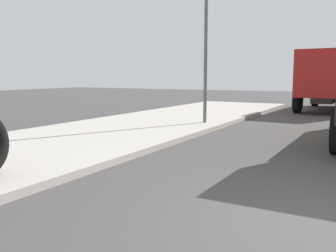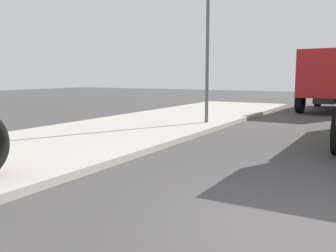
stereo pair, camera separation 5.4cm
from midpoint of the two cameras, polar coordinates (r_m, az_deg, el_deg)
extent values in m
plane|color=#423F3F|center=(4.88, 21.61, -14.54)|extent=(80.00, 80.00, 0.00)
cube|color=red|center=(22.38, 24.40, 6.53)|extent=(4.92, 2.73, 1.60)
cube|color=maroon|center=(18.82, 23.03, 7.42)|extent=(2.12, 2.60, 2.20)
cube|color=black|center=(21.32, 23.88, 4.03)|extent=(7.04, 1.25, 0.24)
cylinder|color=black|center=(19.29, 19.23, 3.57)|extent=(1.11, 0.35, 1.10)
cylinder|color=black|center=(23.79, 21.65, 4.17)|extent=(1.11, 0.35, 1.10)
cylinder|color=#595B5E|center=(13.28, 5.71, 13.32)|extent=(0.12, 0.12, 5.91)
camera|label=1|loc=(0.03, -90.24, -0.03)|focal=39.67mm
camera|label=2|loc=(0.03, 89.76, 0.03)|focal=39.67mm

